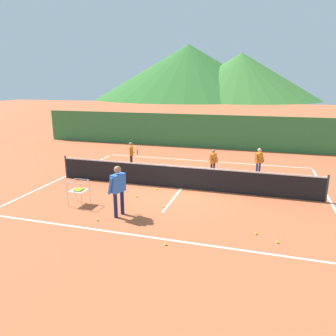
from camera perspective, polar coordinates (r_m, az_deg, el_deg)
ground_plane at (r=13.36m, az=2.43°, el=-3.68°), size 120.00×120.00×0.00m
line_baseline_near at (r=9.39m, az=-4.46°, el=-12.15°), size 11.46×0.08×0.01m
line_baseline_far at (r=18.13m, az=6.34°, el=1.28°), size 11.46×0.08×0.01m
line_sideline_west at (r=15.69m, az=-18.31°, el=-1.58°), size 0.08×9.57×0.01m
line_sideline_east at (r=13.28m, az=27.27°, el=-5.52°), size 0.08×9.57×0.01m
line_service_center at (r=13.36m, az=2.43°, el=-3.67°), size 0.08×5.36×0.01m
tennis_net at (r=13.21m, az=2.45°, el=-1.63°), size 11.14×0.08×1.05m
instructor at (r=10.47m, az=-8.97°, el=-3.27°), size 0.46×0.84×1.72m
student_0 at (r=16.53m, az=-6.62°, el=2.79°), size 0.64×0.55×1.35m
student_1 at (r=15.19m, az=8.14°, el=1.47°), size 0.41×0.69×1.26m
student_2 at (r=15.51m, az=16.06°, el=1.48°), size 0.42×0.72×1.34m
ball_cart at (r=11.86m, az=-15.79°, el=-3.77°), size 0.58×0.58×0.90m
tennis_ball_0 at (r=9.48m, az=19.07°, el=-12.50°), size 0.07×0.07×0.07m
tennis_ball_1 at (r=11.39m, az=-0.87°, el=-6.89°), size 0.07×0.07×0.07m
tennis_ball_2 at (r=8.88m, az=-0.40°, el=-13.56°), size 0.07×0.07×0.07m
tennis_ball_3 at (r=10.56m, az=-12.59°, el=-9.09°), size 0.07×0.07×0.07m
tennis_ball_4 at (r=9.80m, az=15.57°, el=-11.26°), size 0.07×0.07×0.07m
tennis_ball_5 at (r=12.40m, az=-5.60°, el=-5.09°), size 0.07×0.07×0.07m
tennis_ball_6 at (r=13.17m, az=-2.02°, el=-3.81°), size 0.07×0.07×0.07m
windscreen_fence at (r=21.60m, az=8.25°, el=6.48°), size 25.21×0.08×2.26m
hill_0 at (r=87.77m, az=12.96°, el=15.72°), size 40.48×40.48×11.79m
hill_1 at (r=92.39m, az=3.67°, el=16.88°), size 51.48×51.48×14.61m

